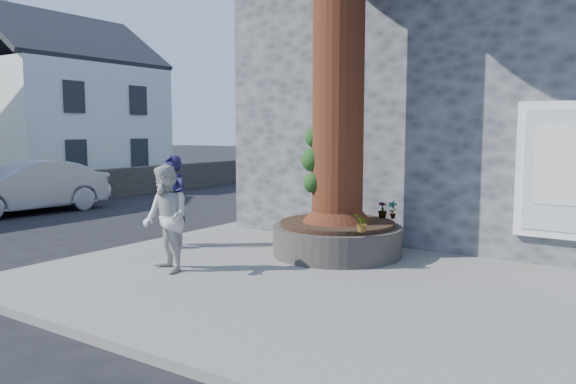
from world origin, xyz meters
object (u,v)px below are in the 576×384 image
Objects in this scene: man at (173,201)px; woman at (166,219)px; planter at (337,238)px; car_silver at (25,187)px.

woman is (1.32, -1.45, -0.03)m from man.
planter is 1.36× the size of woman.
planter is 0.51× the size of car_silver.
car_silver reaches higher than planter.
planter is 1.31× the size of man.
planter is 10.15m from car_silver.
man is (-2.94, -1.13, 0.58)m from planter.
woman is (-1.62, -2.58, 0.55)m from planter.
woman reaches higher than car_silver.
man reaches higher than woman.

